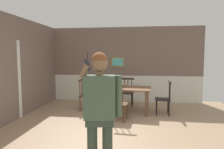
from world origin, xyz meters
The scene contains 8 objects.
ground_plane centered at (0.00, 0.00, 0.00)m, with size 6.99×6.99×0.00m, color #9E7F60.
room_back_partition centered at (0.00, 3.18, 1.32)m, with size 5.52×0.17×2.74m.
dining_table centered at (0.06, 1.68, 0.65)m, with size 1.66×1.03×0.75m.
chair_near_window centered at (1.24, 1.58, 0.46)m, with size 0.44×0.44×0.96m.
chair_by_doorway centered at (0.13, 2.51, 0.46)m, with size 0.45×0.45×0.93m.
chair_at_table_head centered at (-1.12, 1.78, 0.47)m, with size 0.46×0.46×0.97m.
chair_opposite_corner centered at (-0.01, 0.84, 0.47)m, with size 0.51×0.51×0.98m.
person_figure centered at (-0.01, -1.63, 1.00)m, with size 0.57×0.29×1.73m.
Camera 1 is at (0.50, -4.24, 1.67)m, focal length 32.10 mm.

